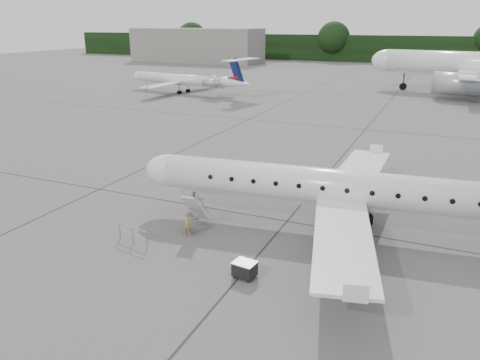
% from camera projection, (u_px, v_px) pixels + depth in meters
% --- Properties ---
extents(ground, '(320.00, 320.00, 0.00)m').
position_uv_depth(ground, '(363.00, 263.00, 24.25)').
color(ground, '#585856').
rests_on(ground, ground).
extents(treeline, '(260.00, 4.00, 8.00)m').
position_uv_depth(treeline, '(442.00, 50.00, 135.66)').
color(treeline, black).
rests_on(treeline, ground).
extents(terminal_building, '(40.00, 14.00, 10.00)m').
position_uv_depth(terminal_building, '(197.00, 45.00, 144.71)').
color(terminal_building, slate).
rests_on(terminal_building, ground).
extents(main_regional_jet, '(31.53, 24.25, 7.53)m').
position_uv_depth(main_regional_jet, '(353.00, 171.00, 26.67)').
color(main_regional_jet, silver).
rests_on(main_regional_jet, ground).
extents(airstair, '(1.09, 2.29, 2.36)m').
position_uv_depth(airstair, '(195.00, 209.00, 28.02)').
color(airstair, silver).
rests_on(airstair, ground).
extents(passenger, '(0.64, 0.52, 1.51)m').
position_uv_depth(passenger, '(187.00, 224.00, 27.03)').
color(passenger, '#978152').
rests_on(passenger, ground).
extents(safety_railing, '(2.17, 0.53, 1.00)m').
position_uv_depth(safety_railing, '(133.00, 236.00, 26.15)').
color(safety_railing, gray).
rests_on(safety_railing, ground).
extents(baggage_cart, '(1.13, 0.96, 0.89)m').
position_uv_depth(baggage_cart, '(245.00, 269.00, 22.71)').
color(baggage_cart, black).
rests_on(baggage_cart, ground).
extents(bg_regional_left, '(27.19, 21.70, 6.41)m').
position_uv_depth(bg_regional_left, '(179.00, 74.00, 81.45)').
color(bg_regional_left, silver).
rests_on(bg_regional_left, ground).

